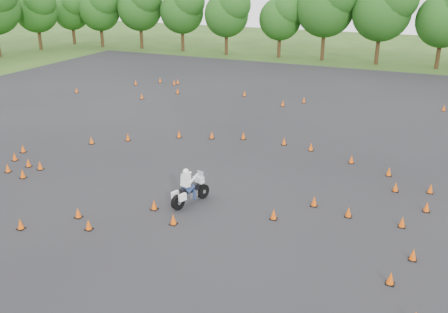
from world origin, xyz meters
TOP-DOWN VIEW (x-y plane):
  - ground at (0.00, 0.00)m, footprint 140.00×140.00m
  - asphalt_pad at (0.00, 6.00)m, footprint 62.00×62.00m
  - treeline at (2.86, 34.65)m, footprint 87.12×32.65m
  - traffic_cones at (-0.28, 5.58)m, footprint 36.24×33.06m
  - rider_white at (-0.22, 0.69)m, footprint 1.38×2.38m

SIDE VIEW (x-z plane):
  - ground at x=0.00m, z-range 0.00..0.00m
  - asphalt_pad at x=0.00m, z-range 0.01..0.01m
  - traffic_cones at x=-0.28m, z-range 0.01..0.46m
  - rider_white at x=-0.22m, z-range 0.00..1.76m
  - treeline at x=2.86m, z-range -0.57..9.72m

